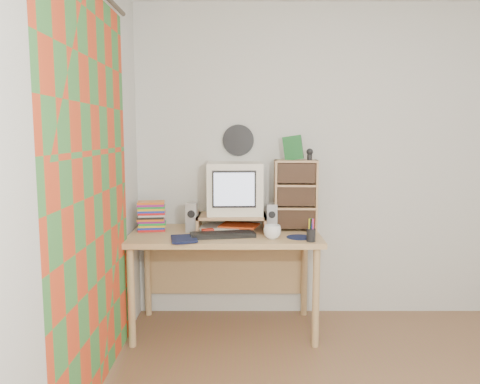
{
  "coord_description": "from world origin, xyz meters",
  "views": [
    {
      "loc": [
        -0.92,
        -2.03,
        1.48
      ],
      "look_at": [
        -0.92,
        1.33,
        1.06
      ],
      "focal_mm": 35.0,
      "sensor_mm": 36.0,
      "label": 1
    }
  ],
  "objects_px": {
    "desk": "(225,248)",
    "cd_rack": "(296,195)",
    "keyboard": "(223,235)",
    "diary": "(171,238)",
    "dvd_stack": "(152,212)",
    "mug": "(272,232)",
    "crt_monitor": "(234,188)"
  },
  "relations": [
    {
      "from": "cd_rack",
      "to": "mug",
      "type": "relative_size",
      "value": 4.36
    },
    {
      "from": "desk",
      "to": "mug",
      "type": "relative_size",
      "value": 11.42
    },
    {
      "from": "cd_rack",
      "to": "mug",
      "type": "distance_m",
      "value": 0.43
    },
    {
      "from": "keyboard",
      "to": "dvd_stack",
      "type": "height_order",
      "value": "dvd_stack"
    },
    {
      "from": "mug",
      "to": "crt_monitor",
      "type": "bearing_deg",
      "value": 127.8
    },
    {
      "from": "desk",
      "to": "cd_rack",
      "type": "distance_m",
      "value": 0.67
    },
    {
      "from": "crt_monitor",
      "to": "diary",
      "type": "height_order",
      "value": "crt_monitor"
    },
    {
      "from": "dvd_stack",
      "to": "cd_rack",
      "type": "distance_m",
      "value": 1.1
    },
    {
      "from": "keyboard",
      "to": "diary",
      "type": "bearing_deg",
      "value": -170.27
    },
    {
      "from": "keyboard",
      "to": "diary",
      "type": "xyz_separation_m",
      "value": [
        -0.35,
        -0.13,
        0.01
      ]
    },
    {
      "from": "crt_monitor",
      "to": "mug",
      "type": "relative_size",
      "value": 3.37
    },
    {
      "from": "diary",
      "to": "crt_monitor",
      "type": "bearing_deg",
      "value": 34.03
    },
    {
      "from": "desk",
      "to": "crt_monitor",
      "type": "height_order",
      "value": "crt_monitor"
    },
    {
      "from": "crt_monitor",
      "to": "cd_rack",
      "type": "distance_m",
      "value": 0.47
    },
    {
      "from": "dvd_stack",
      "to": "mug",
      "type": "height_order",
      "value": "dvd_stack"
    },
    {
      "from": "dvd_stack",
      "to": "crt_monitor",
      "type": "bearing_deg",
      "value": -2.84
    },
    {
      "from": "keyboard",
      "to": "dvd_stack",
      "type": "xyz_separation_m",
      "value": [
        -0.55,
        0.23,
        0.13
      ]
    },
    {
      "from": "desk",
      "to": "diary",
      "type": "distance_m",
      "value": 0.51
    },
    {
      "from": "desk",
      "to": "diary",
      "type": "bearing_deg",
      "value": -137.55
    },
    {
      "from": "dvd_stack",
      "to": "mug",
      "type": "distance_m",
      "value": 0.95
    },
    {
      "from": "cd_rack",
      "to": "diary",
      "type": "relative_size",
      "value": 2.5
    },
    {
      "from": "cd_rack",
      "to": "desk",
      "type": "bearing_deg",
      "value": -171.85
    },
    {
      "from": "desk",
      "to": "diary",
      "type": "relative_size",
      "value": 6.53
    },
    {
      "from": "cd_rack",
      "to": "diary",
      "type": "height_order",
      "value": "cd_rack"
    },
    {
      "from": "dvd_stack",
      "to": "diary",
      "type": "height_order",
      "value": "dvd_stack"
    },
    {
      "from": "mug",
      "to": "diary",
      "type": "bearing_deg",
      "value": -174.43
    },
    {
      "from": "cd_rack",
      "to": "mug",
      "type": "xyz_separation_m",
      "value": [
        -0.2,
        -0.32,
        -0.22
      ]
    },
    {
      "from": "dvd_stack",
      "to": "mug",
      "type": "xyz_separation_m",
      "value": [
        0.9,
        -0.3,
        -0.09
      ]
    },
    {
      "from": "desk",
      "to": "dvd_stack",
      "type": "bearing_deg",
      "value": 176.41
    },
    {
      "from": "crt_monitor",
      "to": "mug",
      "type": "height_order",
      "value": "crt_monitor"
    },
    {
      "from": "desk",
      "to": "cd_rack",
      "type": "height_order",
      "value": "cd_rack"
    },
    {
      "from": "keyboard",
      "to": "cd_rack",
      "type": "relative_size",
      "value": 0.86
    }
  ]
}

